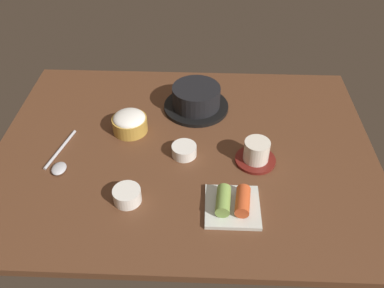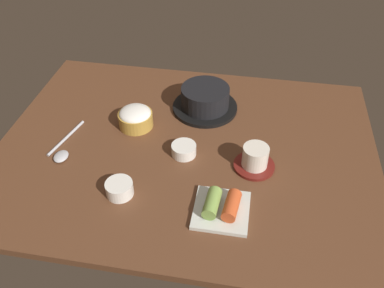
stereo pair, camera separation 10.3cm
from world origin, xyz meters
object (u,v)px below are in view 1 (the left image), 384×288
object	(u,v)px
banchan_cup_center	(183,150)
kimchi_plate	(233,204)
side_bowl_near	(127,195)
stone_pot	(196,98)
tea_cup_with_saucer	(256,153)
spoon	(60,162)
rice_bowl	(130,122)

from	to	relation	value
banchan_cup_center	kimchi_plate	world-z (taller)	kimchi_plate
kimchi_plate	side_bowl_near	xyz separation A→B (cm)	(-24.05, 1.36, 0.28)
stone_pot	side_bowl_near	bearing A→B (deg)	-111.69
tea_cup_with_saucer	banchan_cup_center	bearing A→B (deg)	174.89
stone_pot	kimchi_plate	world-z (taller)	stone_pot
stone_pot	spoon	world-z (taller)	stone_pot
side_bowl_near	banchan_cup_center	bearing A→B (deg)	53.79
kimchi_plate	spoon	world-z (taller)	kimchi_plate
stone_pot	spoon	distance (cm)	42.36
tea_cup_with_saucer	spoon	bearing A→B (deg)	-176.52
banchan_cup_center	side_bowl_near	xyz separation A→B (cm)	(-11.79, -16.10, 0.25)
stone_pot	tea_cup_with_saucer	distance (cm)	27.39
tea_cup_with_saucer	side_bowl_near	distance (cm)	33.72
tea_cup_with_saucer	banchan_cup_center	size ratio (longest dim) A/B	1.60
spoon	tea_cup_with_saucer	bearing A→B (deg)	3.48
stone_pot	spoon	xyz separation A→B (cm)	(-33.81, -25.37, -2.84)
stone_pot	banchan_cup_center	world-z (taller)	stone_pot
tea_cup_with_saucer	side_bowl_near	bearing A→B (deg)	-154.64
tea_cup_with_saucer	kimchi_plate	size ratio (longest dim) A/B	0.84
stone_pot	tea_cup_with_saucer	size ratio (longest dim) A/B	1.85
rice_bowl	tea_cup_with_saucer	xyz separation A→B (cm)	(33.77, -11.07, -0.13)
stone_pot	side_bowl_near	size ratio (longest dim) A/B	2.96
banchan_cup_center	kimchi_plate	bearing A→B (deg)	-54.93
rice_bowl	kimchi_plate	xyz separation A→B (cm)	(27.36, -26.87, -1.39)
kimchi_plate	side_bowl_near	distance (cm)	24.09
tea_cup_with_saucer	spoon	size ratio (longest dim) A/B	0.59
tea_cup_with_saucer	banchan_cup_center	xyz separation A→B (cm)	(-18.67, 1.67, -1.22)
stone_pot	banchan_cup_center	bearing A→B (deg)	-97.81
rice_bowl	tea_cup_with_saucer	world-z (taller)	tea_cup_with_saucer
rice_bowl	spoon	size ratio (longest dim) A/B	0.55
rice_bowl	banchan_cup_center	size ratio (longest dim) A/B	1.49
rice_bowl	tea_cup_with_saucer	size ratio (longest dim) A/B	0.93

